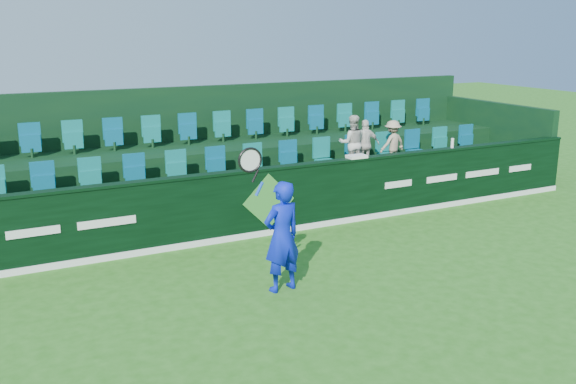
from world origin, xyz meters
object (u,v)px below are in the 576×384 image
spectator_left (352,143)px  spectator_middle (365,145)px  tennis_player (282,236)px  drinks_bottle (452,143)px  spectator_right (392,143)px  towel (357,156)px

spectator_left → spectator_middle: size_ratio=1.11×
tennis_player → drinks_bottle: size_ratio=10.93×
spectator_left → spectator_right: spectator_left is taller
spectator_right → towel: spectator_right is taller
spectator_middle → tennis_player: bearing=56.9°
towel → drinks_bottle: (2.55, 0.00, 0.08)m
tennis_player → towel: size_ratio=5.93×
spectator_left → spectator_right: bearing=-157.0°
drinks_bottle → spectator_middle: bearing=144.8°
spectator_left → spectator_right: size_ratio=1.18×
spectator_left → towel: spectator_left is taller
spectator_right → towel: (-1.73, -1.12, 0.04)m
spectator_left → drinks_bottle: (1.95, -1.12, 0.02)m
towel → spectator_left: bearing=61.7°
spectator_left → spectator_middle: bearing=-157.0°
tennis_player → towel: 4.08m
spectator_left → towel: bearing=84.7°
spectator_right → spectator_left: bearing=-8.4°
tennis_player → drinks_bottle: (5.62, 2.64, 0.57)m
spectator_left → spectator_middle: spectator_left is taller
spectator_right → tennis_player: bearing=29.8°
spectator_left → towel: (-0.60, -1.12, -0.06)m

